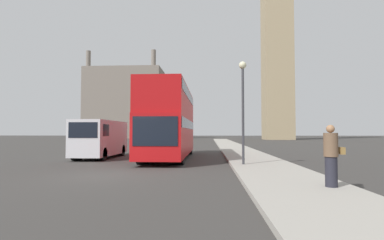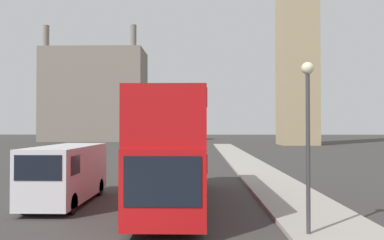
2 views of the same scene
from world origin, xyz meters
name	(u,v)px [view 2 (image 2 of 2)]	position (x,y,z in m)	size (l,w,h in m)	color
building_block_distant	(95,96)	(-21.43, 77.05, 10.44)	(22.46, 11.10, 25.37)	slate
red_double_decker_bus	(175,145)	(1.43, 7.52, 2.47)	(2.47, 10.73, 4.45)	#B71114
white_van	(66,173)	(-3.16, 7.51, 1.31)	(2.00, 5.63, 2.43)	silver
street_lamp	(308,118)	(5.59, 2.81, 3.48)	(0.36, 0.36, 4.96)	#38383D
parked_sedan	(146,152)	(-2.87, 29.14, 0.70)	(1.77, 4.45, 1.53)	#99999E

